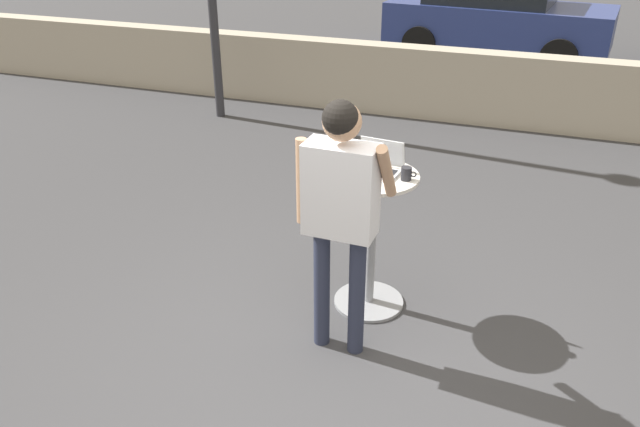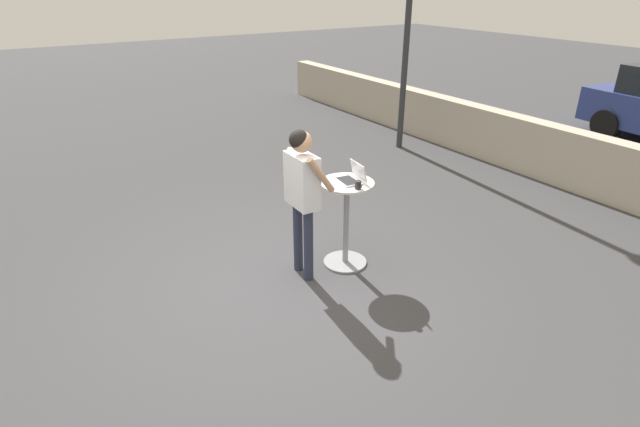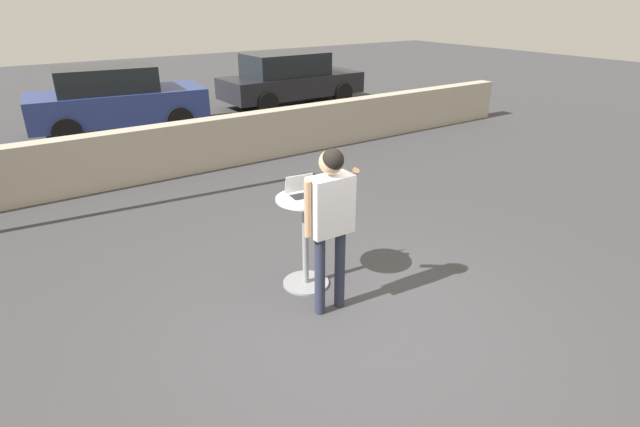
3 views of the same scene
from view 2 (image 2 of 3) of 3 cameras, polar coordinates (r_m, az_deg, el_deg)
ground_plane at (r=5.81m, az=-5.11°, el=-8.42°), size 50.00×50.00×0.00m
pavement_kerb at (r=9.30m, az=27.05°, el=5.47°), size 17.55×0.35×0.96m
cafe_table at (r=5.96m, az=3.00°, el=-0.60°), size 0.64×0.64×1.08m
laptop at (r=5.78m, az=3.64°, el=4.14°), size 0.35×0.31×0.22m
coffee_mug at (r=5.57m, az=4.38°, el=3.27°), size 0.11×0.07×0.09m
standing_person at (r=5.50m, az=-2.06°, el=3.31°), size 0.60×0.38×1.78m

